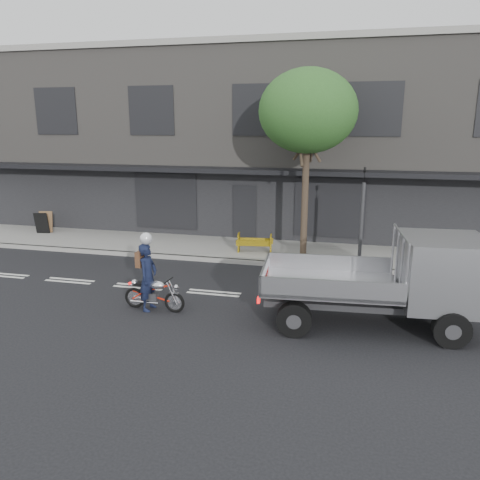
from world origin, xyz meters
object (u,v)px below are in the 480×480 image
(rider, at_px, (148,277))
(flatbed_ute, at_px, (421,275))
(motorcycle, at_px, (154,293))
(sandwich_board, at_px, (42,223))
(construction_barrier, at_px, (254,244))
(traffic_light_pole, at_px, (361,223))
(street_tree, at_px, (308,112))

(rider, xyz_separation_m, flatbed_ute, (6.89, 0.41, 0.46))
(motorcycle, relative_size, sandwich_board, 1.87)
(sandwich_board, bearing_deg, construction_barrier, -16.79)
(traffic_light_pole, relative_size, construction_barrier, 2.64)
(flatbed_ute, height_order, construction_barrier, flatbed_ute)
(flatbed_ute, bearing_deg, street_tree, 117.65)
(street_tree, height_order, sandwich_board, street_tree)
(construction_barrier, bearing_deg, traffic_light_pole, -9.39)
(motorcycle, xyz_separation_m, sandwich_board, (-8.17, 6.61, 0.16))
(traffic_light_pole, distance_m, rider, 7.46)
(street_tree, xyz_separation_m, sandwich_board, (-11.57, 0.82, -4.66))
(traffic_light_pole, bearing_deg, motorcycle, -137.59)
(rider, bearing_deg, construction_barrier, -13.62)
(street_tree, xyz_separation_m, rider, (-3.55, -5.78, -4.36))
(street_tree, bearing_deg, construction_barrier, -173.21)
(street_tree, relative_size, motorcycle, 3.82)
(street_tree, distance_m, flatbed_ute, 7.43)
(motorcycle, height_order, flatbed_ute, flatbed_ute)
(traffic_light_pole, bearing_deg, sandwich_board, 172.97)
(street_tree, height_order, motorcycle, street_tree)
(construction_barrier, height_order, sandwich_board, sandwich_board)
(motorcycle, bearing_deg, construction_barrier, 77.80)
(flatbed_ute, xyz_separation_m, sandwich_board, (-14.91, 6.19, -0.75))
(construction_barrier, bearing_deg, flatbed_ute, -44.92)
(sandwich_board, bearing_deg, rider, -50.17)
(motorcycle, xyz_separation_m, construction_barrier, (1.57, 5.57, 0.05))
(street_tree, height_order, traffic_light_pole, street_tree)
(traffic_light_pole, distance_m, construction_barrier, 4.04)
(street_tree, bearing_deg, motorcycle, -120.45)
(construction_barrier, xyz_separation_m, sandwich_board, (-9.75, 1.04, 0.10))
(construction_barrier, relative_size, sandwich_board, 1.40)
(flatbed_ute, distance_m, construction_barrier, 7.35)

